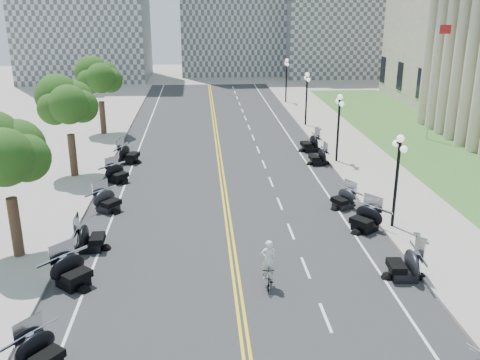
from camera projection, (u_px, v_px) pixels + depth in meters
name	position (u px, v px, depth m)	size (l,w,h in m)	color
ground	(235.00, 270.00, 23.92)	(160.00, 160.00, 0.00)	gray
road	(224.00, 193.00, 33.36)	(16.00, 90.00, 0.01)	#333335
centerline_yellow_a	(222.00, 193.00, 33.35)	(0.12, 90.00, 0.00)	yellow
centerline_yellow_b	(226.00, 193.00, 33.36)	(0.12, 90.00, 0.00)	yellow
edge_line_north	(325.00, 191.00, 33.81)	(0.12, 90.00, 0.00)	white
edge_line_south	(121.00, 196.00, 32.90)	(0.12, 90.00, 0.00)	white
lane_dash_5	(326.00, 317.00, 20.37)	(0.12, 2.00, 0.00)	white
lane_dash_6	(306.00, 268.00, 24.14)	(0.12, 2.00, 0.00)	white
lane_dash_7	(291.00, 231.00, 27.92)	(0.12, 2.00, 0.00)	white
lane_dash_8	(280.00, 204.00, 31.70)	(0.12, 2.00, 0.00)	white
lane_dash_9	(271.00, 182.00, 35.47)	(0.12, 2.00, 0.00)	white
lane_dash_10	(264.00, 164.00, 39.25)	(0.12, 2.00, 0.00)	white
lane_dash_11	(258.00, 150.00, 43.03)	(0.12, 2.00, 0.00)	white
lane_dash_12	(253.00, 137.00, 46.80)	(0.12, 2.00, 0.00)	white
lane_dash_13	(249.00, 127.00, 50.58)	(0.12, 2.00, 0.00)	white
lane_dash_14	(245.00, 118.00, 54.36)	(0.12, 2.00, 0.00)	white
lane_dash_15	(242.00, 110.00, 58.13)	(0.12, 2.00, 0.00)	white
lane_dash_16	(240.00, 104.00, 61.91)	(0.12, 2.00, 0.00)	white
lane_dash_17	(237.00, 98.00, 65.69)	(0.12, 2.00, 0.00)	white
lane_dash_18	(235.00, 92.00, 69.46)	(0.12, 2.00, 0.00)	white
lane_dash_19	(233.00, 87.00, 73.24)	(0.12, 2.00, 0.00)	white
sidewalk_north	(388.00, 188.00, 34.09)	(5.00, 90.00, 0.15)	#9E9991
sidewalk_south	(53.00, 197.00, 32.59)	(5.00, 90.00, 0.15)	#9E9991
lawn	(441.00, 152.00, 42.15)	(9.00, 60.00, 0.10)	#356023
distant_block_c	(348.00, 2.00, 83.33)	(20.00, 14.00, 22.00)	gray
street_lamp_2	(396.00, 182.00, 27.47)	(0.50, 1.20, 4.90)	black
street_lamp_3	(338.00, 128.00, 38.80)	(0.50, 1.20, 4.90)	black
street_lamp_4	(306.00, 99.00, 50.13)	(0.50, 1.20, 4.90)	black
street_lamp_5	(286.00, 81.00, 61.46)	(0.50, 1.20, 4.90)	black
flagpole	(433.00, 82.00, 44.37)	(1.10, 0.20, 10.00)	silver
tree_2	(6.00, 161.00, 23.56)	(4.80, 4.80, 9.20)	#235619
tree_3	(68.00, 108.00, 34.89)	(4.80, 4.80, 9.20)	#235619
tree_4	(100.00, 81.00, 46.23)	(4.80, 4.80, 9.20)	#235619
motorcycle_n_5	(404.00, 263.00, 23.02)	(2.09, 2.09, 1.46)	black
motorcycle_n_6	(365.00, 217.00, 27.83)	(2.09, 2.09, 1.46)	black
motorcycle_n_7	(343.00, 198.00, 30.87)	(1.82, 1.82, 1.27)	black
motorcycle_n_9	(318.00, 156.00, 39.03)	(1.89, 1.89, 1.32)	black
motorcycle_n_10	(310.00, 142.00, 42.43)	(2.08, 2.08, 1.46)	black
motorcycle_s_4	(41.00, 351.00, 17.37)	(1.94, 1.94, 1.35)	black
motorcycle_s_5	(72.00, 270.00, 22.39)	(2.13, 2.13, 1.49)	black
motorcycle_s_6	(90.00, 236.00, 25.65)	(2.07, 2.07, 1.45)	black
motorcycle_s_7	(107.00, 200.00, 30.41)	(1.96, 1.96, 1.37)	black
motorcycle_s_8	(117.00, 173.00, 35.23)	(1.89, 1.89, 1.33)	black
motorcycle_s_9	(129.00, 153.00, 39.39)	(2.12, 2.12, 1.48)	black
bicycle	(268.00, 276.00, 22.43)	(0.48, 1.69, 1.02)	#A51414
cyclist_rider	(269.00, 245.00, 21.97)	(0.65, 0.43, 1.79)	white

